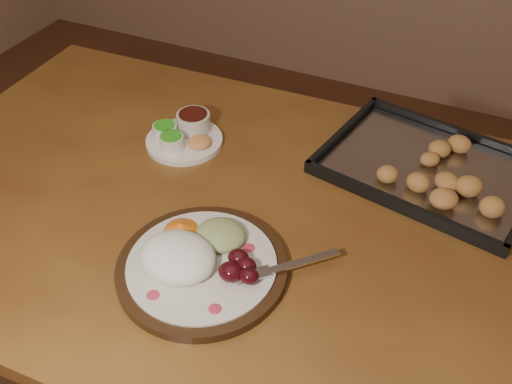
% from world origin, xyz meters
% --- Properties ---
extents(dining_table, '(1.53, 0.94, 0.75)m').
position_xyz_m(dining_table, '(0.15, 0.19, 0.65)').
color(dining_table, brown).
rests_on(dining_table, ground).
extents(dinner_plate, '(0.36, 0.30, 0.07)m').
position_xyz_m(dinner_plate, '(0.13, 0.02, 0.77)').
color(dinner_plate, black).
rests_on(dinner_plate, dining_table).
extents(condiment_saucer, '(0.17, 0.17, 0.06)m').
position_xyz_m(condiment_saucer, '(-0.08, 0.34, 0.77)').
color(condiment_saucer, white).
rests_on(condiment_saucer, dining_table).
extents(baking_tray, '(0.47, 0.39, 0.04)m').
position_xyz_m(baking_tray, '(0.44, 0.46, 0.76)').
color(baking_tray, black).
rests_on(baking_tray, dining_table).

